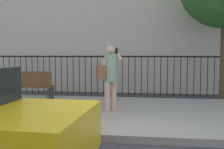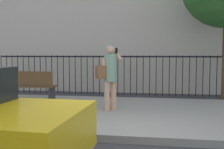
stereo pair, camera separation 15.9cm
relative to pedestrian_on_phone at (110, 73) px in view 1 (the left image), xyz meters
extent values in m
plane|color=#333338|center=(0.63, -2.17, -1.15)|extent=(60.00, 60.00, 0.00)
cube|color=gray|center=(0.63, 0.03, -1.08)|extent=(28.00, 4.40, 0.15)
cube|color=black|center=(0.63, 3.73, 0.40)|extent=(12.00, 0.04, 0.06)
cylinder|color=black|center=(-5.12, 3.73, -0.35)|extent=(0.03, 0.03, 1.60)
cylinder|color=black|center=(-4.86, 3.73, -0.35)|extent=(0.03, 0.03, 1.60)
cylinder|color=black|center=(-4.61, 3.73, -0.35)|extent=(0.03, 0.03, 1.60)
cylinder|color=black|center=(-4.35, 3.73, -0.35)|extent=(0.03, 0.03, 1.60)
cylinder|color=black|center=(-4.10, 3.73, -0.35)|extent=(0.03, 0.03, 1.60)
cylinder|color=black|center=(-3.84, 3.73, -0.35)|extent=(0.03, 0.03, 1.60)
cylinder|color=black|center=(-3.59, 3.73, -0.35)|extent=(0.03, 0.03, 1.60)
cylinder|color=black|center=(-3.33, 3.73, -0.35)|extent=(0.03, 0.03, 1.60)
cylinder|color=black|center=(-3.08, 3.73, -0.35)|extent=(0.03, 0.03, 1.60)
cylinder|color=black|center=(-2.82, 3.73, -0.35)|extent=(0.03, 0.03, 1.60)
cylinder|color=black|center=(-2.56, 3.73, -0.35)|extent=(0.03, 0.03, 1.60)
cylinder|color=black|center=(-2.31, 3.73, -0.35)|extent=(0.03, 0.03, 1.60)
cylinder|color=black|center=(-2.05, 3.73, -0.35)|extent=(0.03, 0.03, 1.60)
cylinder|color=black|center=(-1.80, 3.73, -0.35)|extent=(0.03, 0.03, 1.60)
cylinder|color=black|center=(-1.54, 3.73, -0.35)|extent=(0.03, 0.03, 1.60)
cylinder|color=black|center=(-1.29, 3.73, -0.35)|extent=(0.03, 0.03, 1.60)
cylinder|color=black|center=(-1.03, 3.73, -0.35)|extent=(0.03, 0.03, 1.60)
cylinder|color=black|center=(-0.78, 3.73, -0.35)|extent=(0.03, 0.03, 1.60)
cylinder|color=black|center=(-0.52, 3.73, -0.35)|extent=(0.03, 0.03, 1.60)
cylinder|color=black|center=(-0.27, 3.73, -0.35)|extent=(0.03, 0.03, 1.60)
cylinder|color=black|center=(-0.01, 3.73, -0.35)|extent=(0.03, 0.03, 1.60)
cylinder|color=black|center=(0.24, 3.73, -0.35)|extent=(0.03, 0.03, 1.60)
cylinder|color=black|center=(0.50, 3.73, -0.35)|extent=(0.03, 0.03, 1.60)
cylinder|color=black|center=(0.75, 3.73, -0.35)|extent=(0.03, 0.03, 1.60)
cylinder|color=black|center=(1.01, 3.73, -0.35)|extent=(0.03, 0.03, 1.60)
cylinder|color=black|center=(1.26, 3.73, -0.35)|extent=(0.03, 0.03, 1.60)
cylinder|color=black|center=(1.52, 3.73, -0.35)|extent=(0.03, 0.03, 1.60)
cylinder|color=black|center=(1.78, 3.73, -0.35)|extent=(0.03, 0.03, 1.60)
cylinder|color=black|center=(2.03, 3.73, -0.35)|extent=(0.03, 0.03, 1.60)
cylinder|color=black|center=(2.29, 3.73, -0.35)|extent=(0.03, 0.03, 1.60)
cylinder|color=black|center=(2.54, 3.73, -0.35)|extent=(0.03, 0.03, 1.60)
cylinder|color=black|center=(2.80, 3.73, -0.35)|extent=(0.03, 0.03, 1.60)
cylinder|color=black|center=(3.05, 3.73, -0.35)|extent=(0.03, 0.03, 1.60)
cylinder|color=black|center=(3.31, 3.73, -0.35)|extent=(0.03, 0.03, 1.60)
cylinder|color=black|center=(3.56, 3.73, -0.35)|extent=(0.03, 0.03, 1.60)
cylinder|color=black|center=(3.82, 3.73, -0.35)|extent=(0.03, 0.03, 1.60)
cylinder|color=black|center=(-0.49, -2.89, -0.83)|extent=(0.65, 0.25, 0.64)
cylinder|color=tan|center=(0.10, 0.08, -0.61)|extent=(0.15, 0.15, 0.78)
cylinder|color=tan|center=(-0.06, -0.05, -0.61)|extent=(0.15, 0.15, 0.78)
cylinder|color=gray|center=(0.02, 0.02, 0.14)|extent=(0.48, 0.48, 0.72)
sphere|color=tan|center=(0.02, 0.02, 0.61)|extent=(0.22, 0.22, 0.22)
cylinder|color=tan|center=(0.18, 0.14, 0.50)|extent=(0.38, 0.45, 0.39)
cylinder|color=tan|center=(-0.14, -0.11, 0.12)|extent=(0.09, 0.09, 0.55)
cube|color=black|center=(0.18, 0.06, 0.59)|extent=(0.06, 0.05, 0.15)
cube|color=brown|center=(-0.19, -0.14, 0.03)|extent=(0.32, 0.30, 0.34)
cube|color=brown|center=(-2.81, 1.26, -0.55)|extent=(1.60, 0.45, 0.05)
cube|color=brown|center=(-2.81, 1.06, -0.27)|extent=(1.60, 0.06, 0.44)
cube|color=#333338|center=(-3.51, 1.26, -0.80)|extent=(0.08, 0.41, 0.40)
cube|color=#333338|center=(-2.11, 1.26, -0.80)|extent=(0.08, 0.41, 0.40)
cylinder|color=#4C3823|center=(3.54, 2.48, 0.45)|extent=(0.21, 0.21, 3.21)
camera|label=1|loc=(0.99, -6.96, 0.50)|focal=42.71mm
camera|label=2|loc=(1.14, -6.93, 0.50)|focal=42.71mm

